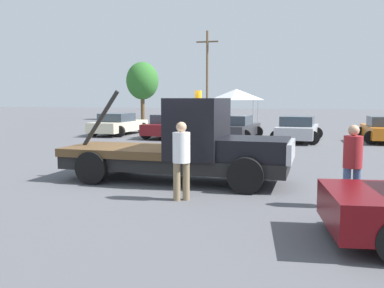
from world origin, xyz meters
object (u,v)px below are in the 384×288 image
(person_near_truck, at_px, (353,160))
(tree_left, at_px, (142,81))
(tow_truck, at_px, (188,147))
(person_at_hood, at_px, (181,155))
(canopy_tent_white, at_px, (236,95))
(parked_car_silver, at_px, (297,129))
(parked_car_cream, at_px, (118,124))
(utility_pole, at_px, (207,74))
(parked_car_maroon, at_px, (171,126))
(parked_car_charcoal, at_px, (235,128))

(person_near_truck, relative_size, tree_left, 0.29)
(tow_truck, distance_m, person_near_truck, 4.39)
(person_at_hood, bearing_deg, canopy_tent_white, 155.86)
(tow_truck, bearing_deg, canopy_tent_white, 96.90)
(tow_truck, relative_size, tree_left, 1.04)
(person_at_hood, relative_size, tree_left, 0.29)
(parked_car_silver, distance_m, canopy_tent_white, 11.01)
(parked_car_silver, bearing_deg, tow_truck, 172.21)
(parked_car_cream, relative_size, utility_pole, 0.55)
(person_near_truck, relative_size, parked_car_maroon, 0.39)
(canopy_tent_white, distance_m, utility_pole, 10.06)
(parked_car_cream, xyz_separation_m, parked_car_silver, (10.89, -1.38, -0.00))
(parked_car_charcoal, bearing_deg, canopy_tent_white, 15.24)
(tree_left, bearing_deg, person_at_hood, -66.69)
(tow_truck, relative_size, parked_car_maroon, 1.40)
(parked_car_silver, height_order, tree_left, tree_left)
(parked_car_cream, height_order, parked_car_charcoal, same)
(tow_truck, height_order, utility_pole, utility_pole)
(person_near_truck, height_order, utility_pole, utility_pole)
(canopy_tent_white, relative_size, utility_pole, 0.35)
(parked_car_maroon, height_order, tree_left, tree_left)
(canopy_tent_white, bearing_deg, tow_truck, -83.87)
(tow_truck, height_order, canopy_tent_white, canopy_tent_white)
(parked_car_maroon, bearing_deg, tree_left, 32.91)
(parked_car_charcoal, relative_size, canopy_tent_white, 1.42)
(parked_car_charcoal, bearing_deg, tree_left, 40.47)
(person_near_truck, height_order, person_at_hood, person_at_hood)
(parked_car_silver, xyz_separation_m, canopy_tent_white, (-4.88, 9.68, 1.89))
(parked_car_maroon, bearing_deg, parked_car_cream, 82.64)
(utility_pole, bearing_deg, person_near_truck, -71.50)
(parked_car_cream, height_order, tree_left, tree_left)
(tow_truck, relative_size, canopy_tent_white, 2.02)
(tow_truck, xyz_separation_m, parked_car_silver, (2.56, 11.95, -0.32))
(person_at_hood, relative_size, parked_car_maroon, 0.39)
(tow_truck, xyz_separation_m, person_at_hood, (0.43, -2.03, 0.06))
(parked_car_silver, bearing_deg, parked_car_maroon, 90.62)
(tow_truck, relative_size, parked_car_silver, 1.43)
(person_at_hood, xyz_separation_m, canopy_tent_white, (-2.75, 23.67, 1.52))
(parked_car_charcoal, distance_m, tree_left, 23.29)
(parked_car_maroon, xyz_separation_m, parked_car_silver, (7.15, -0.46, 0.00))
(parked_car_cream, bearing_deg, parked_car_silver, -94.75)
(parked_car_charcoal, bearing_deg, parked_car_cream, 86.19)
(parked_car_maroon, distance_m, tree_left, 21.04)
(tow_truck, relative_size, person_at_hood, 3.55)
(person_near_truck, relative_size, parked_car_cream, 0.36)
(tow_truck, bearing_deg, tree_left, 114.78)
(tow_truck, xyz_separation_m, person_near_truck, (4.04, -1.70, 0.04))
(parked_car_maroon, relative_size, tree_left, 0.75)
(person_at_hood, distance_m, canopy_tent_white, 23.88)
(parked_car_charcoal, height_order, tree_left, tree_left)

